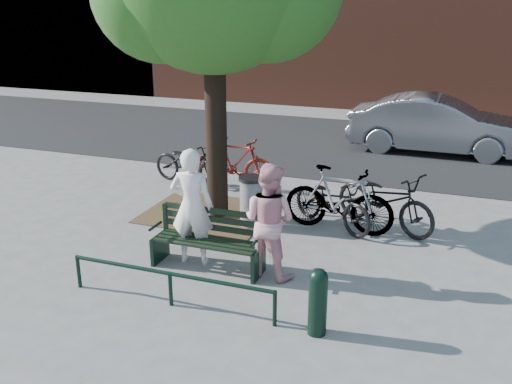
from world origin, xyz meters
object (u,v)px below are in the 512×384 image
at_px(bollard, 318,300).
at_px(park_bench, 209,238).
at_px(person_left, 192,207).
at_px(person_right, 269,220).
at_px(bicycle_c, 332,202).
at_px(parked_car, 437,125).
at_px(litter_bin, 251,201).

bearing_deg(bollard, park_bench, 148.45).
relative_size(person_left, bollard, 2.10).
xyz_separation_m(park_bench, person_right, (0.95, 0.07, 0.40)).
height_order(bollard, bicycle_c, bicycle_c).
height_order(person_left, parked_car, person_left).
bearing_deg(parked_car, bicycle_c, 167.89).
distance_m(park_bench, litter_bin, 1.80).
height_order(park_bench, parked_car, parked_car).
relative_size(person_left, parked_car, 0.40).
relative_size(park_bench, bollard, 1.95).
relative_size(person_left, person_right, 1.06).
bearing_deg(bollard, parked_car, 85.29).
relative_size(park_bench, bicycle_c, 0.94).
bearing_deg(person_left, parked_car, -120.07).
height_order(litter_bin, parked_car, parked_car).
distance_m(bollard, litter_bin, 3.67).
bearing_deg(park_bench, person_left, 167.27).
height_order(person_left, bollard, person_left).
xyz_separation_m(person_left, litter_bin, (0.34, 1.72, -0.45)).
xyz_separation_m(person_right, parked_car, (1.91, 8.41, -0.12)).
distance_m(person_right, litter_bin, 2.00).
bearing_deg(bicycle_c, park_bench, 179.47).
relative_size(bicycle_c, parked_car, 0.40).
distance_m(person_left, bicycle_c, 2.83).
distance_m(person_left, litter_bin, 1.81).
bearing_deg(person_left, bicycle_c, -137.69).
bearing_deg(litter_bin, person_left, -101.03).
bearing_deg(bollard, person_left, 150.64).
bearing_deg(person_right, person_left, 11.05).
height_order(park_bench, bicycle_c, bicycle_c).
bearing_deg(bicycle_c, person_right, -160.55).
xyz_separation_m(person_left, person_right, (1.26, 0.00, -0.05)).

